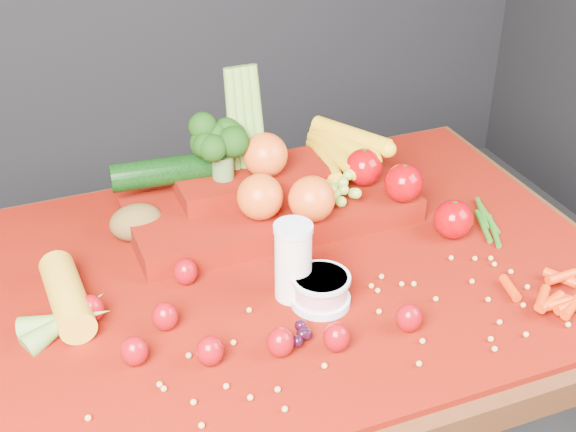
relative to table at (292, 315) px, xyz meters
name	(u,v)px	position (x,y,z in m)	size (l,w,h in m)	color
table	(292,315)	(0.00, 0.00, 0.00)	(1.10, 0.80, 0.75)	#3D1E0D
red_cloth	(292,269)	(0.00, 0.00, 0.10)	(1.05, 0.75, 0.01)	#680A03
milk_glass	(293,259)	(-0.03, -0.08, 0.18)	(0.06, 0.06, 0.13)	silver
yogurt_bowl	(321,289)	(0.00, -0.11, 0.13)	(0.10, 0.10, 0.05)	silver
strawberry_scatter	(226,322)	(-0.16, -0.13, 0.13)	(0.48, 0.28, 0.05)	#940000
dark_grape_cluster	(290,336)	(-0.08, -0.18, 0.12)	(0.06, 0.05, 0.03)	black
soybean_scatter	(343,335)	(0.00, -0.20, 0.11)	(0.84, 0.24, 0.01)	tan
corn_ear	(66,313)	(-0.38, -0.01, 0.13)	(0.19, 0.23, 0.06)	gold
potato	(137,222)	(-0.22, 0.18, 0.14)	(0.10, 0.07, 0.07)	#523E19
baby_carrot_pile	(549,293)	(0.34, -0.24, 0.12)	(0.17, 0.17, 0.03)	red
green_bean_pile	(487,222)	(0.38, -0.01, 0.11)	(0.14, 0.12, 0.01)	#265F15
produce_mound	(280,188)	(0.04, 0.16, 0.17)	(0.59, 0.36, 0.27)	#680A03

